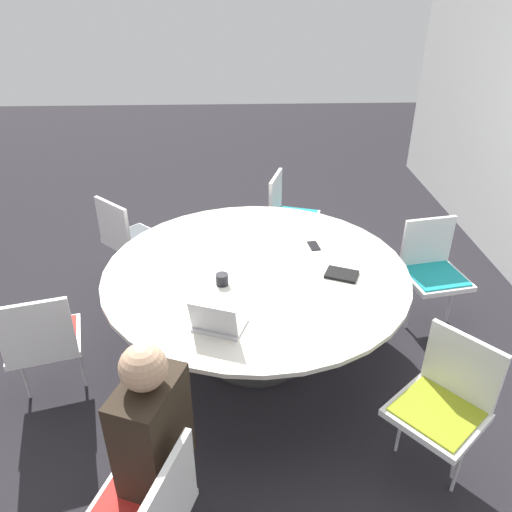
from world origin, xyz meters
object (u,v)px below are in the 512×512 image
object	(u,v)px
chair_1	(445,398)
person_0	(150,435)
laptop	(217,323)
coffee_cup	(222,279)
chair_2	(433,266)
chair_3	(288,211)
chair_5	(42,338)
chair_4	(128,235)
cell_phone	(314,246)
spiral_notebook	(342,274)

from	to	relation	value
chair_1	person_0	distance (m)	1.55
laptop	coffee_cup	size ratio (longest dim) A/B	4.22
chair_1	chair_2	size ratio (longest dim) A/B	1.00
chair_3	chair_5	xyz separation A→B (m)	(1.81, -1.71, 0.00)
person_0	chair_2	bearing A→B (deg)	-27.92
chair_5	coffee_cup	xyz separation A→B (m)	(-0.25, 1.12, 0.24)
chair_4	cell_phone	size ratio (longest dim) A/B	5.83
chair_5	laptop	size ratio (longest dim) A/B	2.54
coffee_cup	chair_4	bearing A→B (deg)	-143.30
chair_5	chair_3	bearing A→B (deg)	31.39
chair_2	cell_phone	distance (m)	0.96
chair_1	person_0	bearing A→B (deg)	62.60
chair_1	coffee_cup	world-z (taller)	chair_1
chair_4	coffee_cup	xyz separation A→B (m)	(1.12, 0.84, 0.24)
chair_3	coffee_cup	world-z (taller)	chair_3
chair_3	cell_phone	size ratio (longest dim) A/B	5.83
chair_2	chair_4	xyz separation A→B (m)	(-0.61, -2.45, 0.00)
chair_5	spiral_notebook	size ratio (longest dim) A/B	3.43
chair_1	chair_5	xyz separation A→B (m)	(-0.60, -2.32, 0.00)
chair_4	coffee_cup	bearing A→B (deg)	-9.27
spiral_notebook	person_0	bearing A→B (deg)	-40.86
chair_1	spiral_notebook	world-z (taller)	chair_1
chair_1	coffee_cup	distance (m)	1.49
chair_3	cell_phone	xyz separation A→B (m)	(1.07, 0.08, 0.21)
chair_2	chair_3	size ratio (longest dim) A/B	1.00
chair_1	chair_2	xyz separation A→B (m)	(-1.36, 0.41, 0.00)
person_0	chair_3	bearing A→B (deg)	2.40
chair_3	person_0	xyz separation A→B (m)	(2.75, -0.89, 0.19)
chair_1	cell_phone	bearing A→B (deg)	-18.83
coffee_cup	cell_phone	world-z (taller)	coffee_cup
chair_1	chair_5	size ratio (longest dim) A/B	1.00
spiral_notebook	coffee_cup	world-z (taller)	coffee_cup
cell_phone	spiral_notebook	bearing A→B (deg)	17.23
chair_4	coffee_cup	size ratio (longest dim) A/B	10.73
chair_4	laptop	xyz separation A→B (m)	(1.60, 0.82, 0.26)
chair_2	spiral_notebook	size ratio (longest dim) A/B	3.43
chair_4	laptop	distance (m)	1.82
chair_5	person_0	size ratio (longest dim) A/B	0.71
chair_1	chair_3	distance (m)	2.48
cell_phone	chair_2	bearing A→B (deg)	91.44
chair_5	spiral_notebook	xyz separation A→B (m)	(-0.32, 1.92, 0.22)
cell_phone	laptop	bearing A→B (deg)	-35.34
chair_5	coffee_cup	distance (m)	1.17
chair_1	coffee_cup	bearing A→B (deg)	14.32
chair_3	cell_phone	bearing A→B (deg)	21.77
chair_1	laptop	bearing A→B (deg)	32.82
chair_2	chair_5	world-z (taller)	same
chair_1	chair_3	world-z (taller)	same
chair_5	cell_phone	xyz separation A→B (m)	(-0.74, 1.79, 0.21)
person_0	coffee_cup	xyz separation A→B (m)	(-1.19, 0.30, 0.05)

